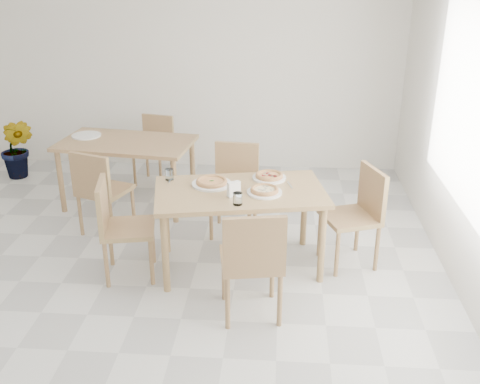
# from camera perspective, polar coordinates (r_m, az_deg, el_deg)

# --- Properties ---
(main_table) EXTENTS (1.59, 1.09, 0.75)m
(main_table) POSITION_cam_1_polar(r_m,az_deg,el_deg) (4.88, -0.00, -0.72)
(main_table) COLOR tan
(main_table) RESTS_ON ground
(chair_south) EXTENTS (0.53, 0.53, 0.93)m
(chair_south) POSITION_cam_1_polar(r_m,az_deg,el_deg) (4.21, 1.28, -6.69)
(chair_south) COLOR #A38951
(chair_south) RESTS_ON ground
(chair_north) EXTENTS (0.49, 0.49, 0.90)m
(chair_north) POSITION_cam_1_polar(r_m,az_deg,el_deg) (5.63, -0.52, 1.02)
(chair_north) COLOR #A38951
(chair_north) RESTS_ON ground
(chair_west) EXTENTS (0.52, 0.52, 0.89)m
(chair_west) POSITION_cam_1_polar(r_m,az_deg,el_deg) (4.91, -12.31, -3.02)
(chair_west) COLOR #A38951
(chair_west) RESTS_ON ground
(chair_east) EXTENTS (0.57, 0.57, 0.91)m
(chair_east) POSITION_cam_1_polar(r_m,az_deg,el_deg) (5.12, 11.99, -1.77)
(chair_east) COLOR #A38951
(chair_east) RESTS_ON ground
(plate_margherita) EXTENTS (0.35, 0.35, 0.02)m
(plate_margherita) POSITION_cam_1_polar(r_m,az_deg,el_deg) (4.96, -2.90, 0.83)
(plate_margherita) COLOR white
(plate_margherita) RESTS_ON main_table
(plate_mushroom) EXTENTS (0.30, 0.30, 0.02)m
(plate_mushroom) POSITION_cam_1_polar(r_m,az_deg,el_deg) (4.78, 2.50, -0.02)
(plate_mushroom) COLOR white
(plate_mushroom) RESTS_ON main_table
(plate_pepperoni) EXTENTS (0.31, 0.31, 0.02)m
(plate_pepperoni) POSITION_cam_1_polar(r_m,az_deg,el_deg) (5.10, 2.98, 1.46)
(plate_pepperoni) COLOR white
(plate_pepperoni) RESTS_ON main_table
(pizza_margherita) EXTENTS (0.33, 0.33, 0.03)m
(pizza_margherita) POSITION_cam_1_polar(r_m,az_deg,el_deg) (4.95, -2.90, 1.07)
(pizza_margherita) COLOR tan
(pizza_margherita) RESTS_ON plate_margherita
(pizza_mushroom) EXTENTS (0.30, 0.30, 0.03)m
(pizza_mushroom) POSITION_cam_1_polar(r_m,az_deg,el_deg) (4.77, 2.50, 0.23)
(pizza_mushroom) COLOR tan
(pizza_mushroom) RESTS_ON plate_mushroom
(pizza_pepperoni) EXTENTS (0.31, 0.31, 0.03)m
(pizza_pepperoni) POSITION_cam_1_polar(r_m,az_deg,el_deg) (5.09, 2.99, 1.70)
(pizza_pepperoni) COLOR tan
(pizza_pepperoni) RESTS_ON plate_pepperoni
(tumbler_a) EXTENTS (0.08, 0.08, 0.10)m
(tumbler_a) POSITION_cam_1_polar(r_m,az_deg,el_deg) (4.55, -0.25, -0.69)
(tumbler_a) COLOR white
(tumbler_a) RESTS_ON main_table
(tumbler_b) EXTENTS (0.08, 0.08, 0.10)m
(tumbler_b) POSITION_cam_1_polar(r_m,az_deg,el_deg) (5.09, -7.19, 1.78)
(tumbler_b) COLOR white
(tumbler_b) RESTS_ON main_table
(napkin_holder) EXTENTS (0.13, 0.12, 0.13)m
(napkin_holder) POSITION_cam_1_polar(r_m,az_deg,el_deg) (4.69, -0.63, 0.24)
(napkin_holder) COLOR silver
(napkin_holder) RESTS_ON main_table
(fork_a) EXTENTS (0.05, 0.16, 0.01)m
(fork_a) POSITION_cam_1_polar(r_m,az_deg,el_deg) (4.96, 5.09, 0.72)
(fork_a) COLOR silver
(fork_a) RESTS_ON main_table
(fork_b) EXTENTS (0.02, 0.16, 0.01)m
(fork_b) POSITION_cam_1_polar(r_m,az_deg,el_deg) (5.10, -7.08, 1.26)
(fork_b) COLOR silver
(fork_b) RESTS_ON main_table
(second_table) EXTENTS (1.52, 0.99, 0.75)m
(second_table) POSITION_cam_1_polar(r_m,az_deg,el_deg) (6.30, -11.46, 4.33)
(second_table) COLOR #A38951
(second_table) RESTS_ON ground
(chair_back_s) EXTENTS (0.56, 0.56, 0.89)m
(chair_back_s) POSITION_cam_1_polar(r_m,az_deg,el_deg) (5.70, -14.11, 0.49)
(chair_back_s) COLOR #A38951
(chair_back_s) RESTS_ON ground
(chair_back_n) EXTENTS (0.49, 0.49, 0.82)m
(chair_back_n) POSITION_cam_1_polar(r_m,az_deg,el_deg) (7.00, -8.61, 4.80)
(chair_back_n) COLOR #A38951
(chair_back_n) RESTS_ON ground
(plate_empty) EXTENTS (0.32, 0.32, 0.02)m
(plate_empty) POSITION_cam_1_polar(r_m,az_deg,el_deg) (6.55, -15.34, 5.56)
(plate_empty) COLOR white
(plate_empty) RESTS_ON second_table
(potted_plant) EXTENTS (0.43, 0.35, 0.77)m
(potted_plant) POSITION_cam_1_polar(r_m,az_deg,el_deg) (7.59, -21.67, 4.14)
(potted_plant) COLOR #225D1C
(potted_plant) RESTS_ON ground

